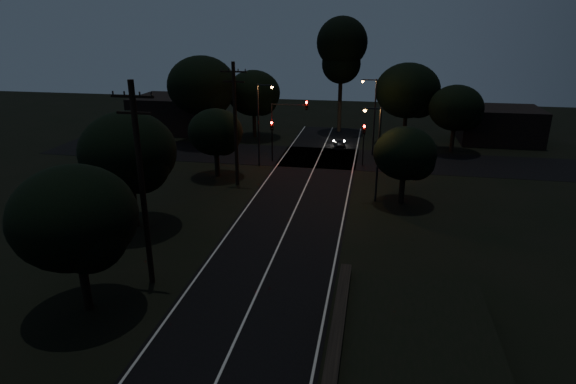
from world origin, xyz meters
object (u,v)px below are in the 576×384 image
(streetlight_b, at_px, (373,112))
(streetlight_c, at_px, (376,148))
(car, at_px, (340,144))
(signal_left, at_px, (272,134))
(tall_pine, at_px, (342,50))
(signal_mast, at_px, (288,119))
(signal_right, at_px, (364,137))
(utility_pole_mid, at_px, (142,184))
(utility_pole_far, at_px, (235,123))
(streetlight_a, at_px, (260,119))

(streetlight_b, distance_m, streetlight_c, 14.01)
(streetlight_b, relative_size, car, 2.58)
(signal_left, xyz_separation_m, car, (6.44, 6.01, -2.31))
(tall_pine, distance_m, signal_mast, 16.58)
(signal_right, bearing_deg, signal_mast, 179.97)
(utility_pole_mid, height_order, signal_mast, utility_pole_mid)
(utility_pole_far, height_order, signal_left, utility_pole_far)
(streetlight_a, bearing_deg, signal_mast, 39.77)
(tall_pine, bearing_deg, signal_left, -110.46)
(signal_left, xyz_separation_m, signal_right, (9.20, 0.00, 0.00))
(signal_mast, height_order, car, signal_mast)
(tall_pine, xyz_separation_m, streetlight_a, (-6.31, -17.00, -5.57))
(utility_pole_mid, distance_m, car, 32.40)
(utility_pole_mid, xyz_separation_m, signal_right, (10.60, 24.99, -2.90))
(signal_left, xyz_separation_m, signal_mast, (1.69, 0.00, 1.50))
(utility_pole_mid, relative_size, streetlight_c, 1.47)
(streetlight_c, bearing_deg, signal_right, 97.02)
(streetlight_a, bearing_deg, streetlight_c, -35.69)
(signal_left, height_order, streetlight_c, streetlight_c)
(utility_pole_far, height_order, car, utility_pole_far)
(tall_pine, xyz_separation_m, signal_mast, (-3.91, -15.01, -5.87))
(utility_pole_mid, height_order, streetlight_b, utility_pole_mid)
(signal_right, relative_size, signal_mast, 0.66)
(streetlight_c, bearing_deg, utility_pole_mid, -128.26)
(utility_pole_mid, height_order, utility_pole_far, utility_pole_mid)
(tall_pine, xyz_separation_m, signal_left, (-5.60, -15.01, -7.37))
(tall_pine, distance_m, signal_left, 17.64)
(utility_pole_mid, height_order, streetlight_a, utility_pole_mid)
(signal_mast, distance_m, streetlight_a, 3.13)
(utility_pole_mid, bearing_deg, streetlight_b, 68.70)
(signal_left, distance_m, streetlight_c, 14.52)
(streetlight_b, bearing_deg, signal_right, -100.00)
(tall_pine, height_order, streetlight_a, tall_pine)
(utility_pole_mid, bearing_deg, signal_left, 86.79)
(utility_pole_mid, distance_m, signal_mast, 25.22)
(car, bearing_deg, streetlight_c, 96.38)
(signal_right, bearing_deg, streetlight_a, -168.66)
(utility_pole_far, height_order, tall_pine, tall_pine)
(signal_left, distance_m, streetlight_a, 2.77)
(utility_pole_mid, xyz_separation_m, streetlight_c, (11.83, 15.00, -1.39))
(streetlight_a, bearing_deg, utility_pole_far, -96.59)
(utility_pole_far, height_order, signal_mast, utility_pole_far)
(signal_left, relative_size, streetlight_c, 0.55)
(utility_pole_far, xyz_separation_m, signal_mast, (3.09, 7.99, -1.15))
(streetlight_b, bearing_deg, streetlight_c, -87.86)
(streetlight_c, bearing_deg, car, 104.02)
(signal_left, distance_m, car, 9.10)
(tall_pine, height_order, car, tall_pine)
(utility_pole_far, relative_size, signal_mast, 1.68)
(utility_pole_far, bearing_deg, streetlight_b, 46.70)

